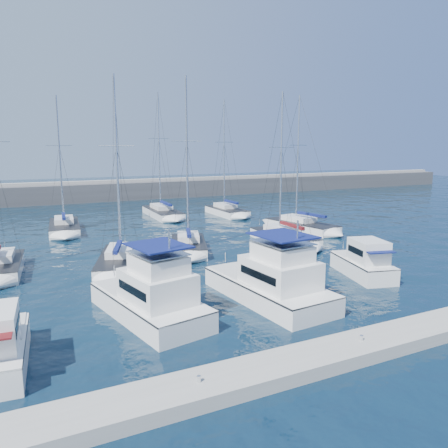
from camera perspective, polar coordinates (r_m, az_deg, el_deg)
name	(u,v)px	position (r m, az deg, el deg)	size (l,w,h in m)	color
ground	(244,285)	(29.92, 2.66, -7.95)	(220.00, 220.00, 0.00)	black
breakwater	(99,194)	(78.54, -16.00, 3.75)	(160.00, 6.00, 4.45)	#424244
dock	(361,347)	(21.53, 17.45, -15.03)	(40.00, 2.20, 0.60)	gray
dock_cleat_near_port	(199,379)	(17.31, -3.31, -19.54)	(0.16, 0.16, 0.25)	silver
dock_cleat_centre	(361,338)	(21.36, 17.51, -13.99)	(0.16, 0.16, 0.25)	silver
motor_yacht_port_inner	(152,299)	(24.31, -9.37, -9.60)	(5.02, 8.82, 4.69)	silver
motor_yacht_stbd_inner	(272,283)	(26.70, 6.32, -7.70)	(4.57, 9.43, 4.69)	silver
motor_yacht_stbd_outer	(364,264)	(33.06, 17.85, -4.97)	(3.79, 6.13, 3.20)	silver
sailboat_mid_b	(120,261)	(34.82, -13.41, -4.72)	(5.51, 8.86, 14.90)	silver
sailboat_mid_c	(188,245)	(39.04, -4.67, -2.81)	(5.15, 7.58, 15.57)	silver
sailboat_mid_d	(284,238)	(42.82, 7.80, -1.76)	(3.49, 8.46, 14.68)	silver
sailboat_mid_e	(301,226)	(49.48, 10.07, -0.21)	(4.60, 9.20, 15.03)	silver
sailboat_back_a	(64,227)	(51.02, -20.13, -0.37)	(3.92, 8.96, 14.96)	silver
sailboat_back_b	(163,212)	(58.90, -8.03, 1.50)	(3.48, 9.76, 16.52)	silver
sailboat_back_c	(227,211)	(59.49, 0.35, 1.70)	(3.12, 7.91, 15.73)	silver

